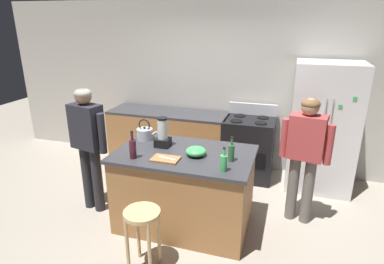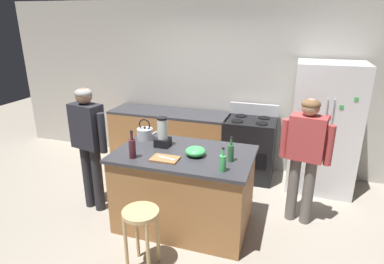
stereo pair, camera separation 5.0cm
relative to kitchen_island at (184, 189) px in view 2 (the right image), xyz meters
name	(u,v)px [view 2 (the right image)]	position (x,y,z in m)	size (l,w,h in m)	color
ground_plane	(184,223)	(0.00, 0.00, -0.48)	(14.00, 14.00, 0.00)	#9E9384
back_wall	(223,86)	(0.00, 1.95, 0.87)	(8.00, 0.10, 2.70)	#BCB7AD
kitchen_island	(184,189)	(0.00, 0.00, 0.00)	(1.59, 0.99, 0.95)	#9E6B3D
back_counter_run	(170,139)	(-0.80, 1.55, 0.00)	(2.00, 0.64, 0.95)	#9E6B3D
refrigerator	(324,128)	(1.59, 1.50, 0.45)	(0.90, 0.73, 1.86)	silver
stove_range	(249,148)	(0.54, 1.52, 0.01)	(0.76, 0.65, 1.13)	black
person_by_island_left	(88,138)	(-1.26, -0.03, 0.51)	(0.60, 0.30, 1.63)	#26262B
person_by_sink_right	(305,150)	(1.33, 0.51, 0.47)	(0.60, 0.29, 1.57)	#66605B
bar_stool	(141,224)	(-0.15, -0.83, 0.03)	(0.36, 0.36, 0.66)	tan
blender_appliance	(163,134)	(-0.31, 0.11, 0.63)	(0.17, 0.17, 0.36)	black
bottle_wine	(132,148)	(-0.49, -0.31, 0.59)	(0.08, 0.08, 0.32)	#471923
bottle_olive_oil	(231,152)	(0.56, -0.07, 0.57)	(0.07, 0.07, 0.28)	#2D6638
bottle_soda	(223,163)	(0.53, -0.33, 0.57)	(0.07, 0.07, 0.26)	#3FB259
mixing_bowl	(196,151)	(0.16, -0.04, 0.52)	(0.23, 0.23, 0.10)	#3FB259
tea_kettle	(145,133)	(-0.61, 0.26, 0.55)	(0.28, 0.20, 0.27)	#B7BABF
cutting_board	(165,159)	(-0.13, -0.25, 0.48)	(0.30, 0.20, 0.02)	#9E6B3D
chef_knife	(167,158)	(-0.11, -0.25, 0.50)	(0.22, 0.03, 0.01)	#B7BABF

